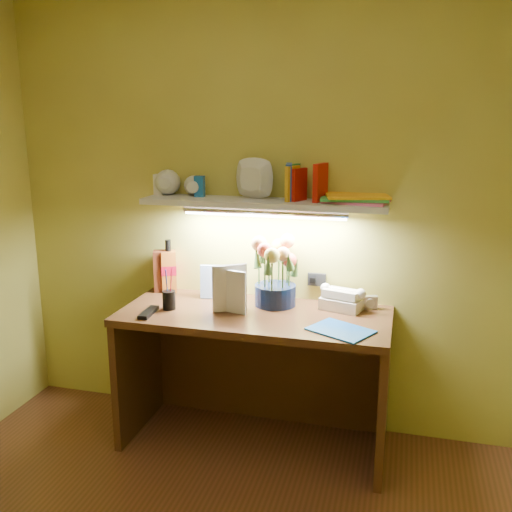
{
  "coord_description": "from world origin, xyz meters",
  "views": [
    {
      "loc": [
        0.73,
        -1.51,
        1.73
      ],
      "look_at": [
        -0.03,
        1.35,
        1.02
      ],
      "focal_mm": 40.0,
      "sensor_mm": 36.0,
      "label": 1
    }
  ],
  "objects": [
    {
      "name": "whisky_box",
      "position": [
        -0.62,
        1.43,
        0.87
      ],
      "size": [
        0.1,
        0.1,
        0.24
      ],
      "primitive_type": "cube",
      "rotation": [
        0.0,
        0.0,
        0.36
      ],
      "color": "#522110",
      "rests_on": "desk"
    },
    {
      "name": "tv_remote",
      "position": [
        -0.52,
        1.04,
        0.76
      ],
      "size": [
        0.06,
        0.18,
        0.02
      ],
      "primitive_type": "cube",
      "rotation": [
        0.0,
        0.0,
        0.07
      ],
      "color": "black",
      "rests_on": "desk"
    },
    {
      "name": "desk_book_b",
      "position": [
        -0.19,
        1.2,
        0.86
      ],
      "size": [
        0.17,
        0.06,
        0.23
      ],
      "primitive_type": "imported",
      "rotation": [
        0.0,
        0.0,
        -0.28
      ],
      "color": "silver",
      "rests_on": "desk"
    },
    {
      "name": "flower_bouquet",
      "position": [
        0.08,
        1.35,
        0.95
      ],
      "size": [
        0.3,
        0.3,
        0.39
      ],
      "primitive_type": null,
      "rotation": [
        0.0,
        0.0,
        -0.26
      ],
      "color": "#0C183A",
      "rests_on": "desk"
    },
    {
      "name": "blue_folder",
      "position": [
        0.47,
        1.05,
        0.75
      ],
      "size": [
        0.34,
        0.31,
        0.01
      ],
      "primitive_type": "cube",
      "rotation": [
        0.0,
        0.0,
        -0.49
      ],
      "color": "#1559B2",
      "rests_on": "desk"
    },
    {
      "name": "desk_clock",
      "position": [
        0.58,
        1.42,
        0.79
      ],
      "size": [
        0.08,
        0.05,
        0.07
      ],
      "primitive_type": "cube",
      "rotation": [
        0.0,
        0.0,
        0.26
      ],
      "color": "#ABACB0",
      "rests_on": "desk"
    },
    {
      "name": "pen_cup",
      "position": [
        -0.45,
        1.14,
        0.83
      ],
      "size": [
        0.09,
        0.09,
        0.17
      ],
      "primitive_type": "cylinder",
      "rotation": [
        0.0,
        0.0,
        -0.41
      ],
      "color": "black",
      "rests_on": "desk"
    },
    {
      "name": "whisky_bottle",
      "position": [
        -0.58,
        1.44,
        0.9
      ],
      "size": [
        0.11,
        0.11,
        0.31
      ],
      "primitive_type": null,
      "rotation": [
        0.0,
        0.0,
        0.42
      ],
      "color": "#B95D1A",
      "rests_on": "desk"
    },
    {
      "name": "telephone",
      "position": [
        0.44,
        1.38,
        0.81
      ],
      "size": [
        0.24,
        0.21,
        0.13
      ],
      "primitive_type": null,
      "rotation": [
        0.0,
        0.0,
        -0.28
      ],
      "color": "white",
      "rests_on": "desk"
    },
    {
      "name": "desk_book_a",
      "position": [
        -0.21,
        1.14,
        0.88
      ],
      "size": [
        0.17,
        0.11,
        0.25
      ],
      "primitive_type": "imported",
      "rotation": [
        0.0,
        0.0,
        0.53
      ],
      "color": "beige",
      "rests_on": "desk"
    },
    {
      "name": "desk",
      "position": [
        0.0,
        1.2,
        0.38
      ],
      "size": [
        1.4,
        0.6,
        0.75
      ],
      "primitive_type": "cube",
      "color": "#3D2810",
      "rests_on": "ground"
    },
    {
      "name": "wall_shelf",
      "position": [
        -0.01,
        1.39,
        1.34
      ],
      "size": [
        1.31,
        0.32,
        0.22
      ],
      "color": "silver",
      "rests_on": "ground"
    },
    {
      "name": "art_card",
      "position": [
        -0.27,
        1.4,
        0.84
      ],
      "size": [
        0.19,
        0.08,
        0.19
      ],
      "primitive_type": null,
      "rotation": [
        0.0,
        0.0,
        0.26
      ],
      "color": "white",
      "rests_on": "desk"
    }
  ]
}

